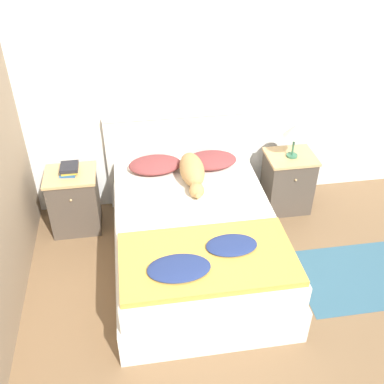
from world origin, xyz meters
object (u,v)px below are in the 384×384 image
(bed, at_px, (195,240))
(table_lamp, at_px, (295,131))
(nightstand_left, at_px, (75,201))
(dog, at_px, (192,171))
(pillow_left, at_px, (155,165))
(pillow_right, at_px, (211,160))
(nightstand_right, at_px, (287,182))
(book_stack, at_px, (69,169))

(bed, distance_m, table_lamp, 1.42)
(nightstand_left, height_order, dog, dog)
(table_lamp, bearing_deg, bed, -147.33)
(pillow_left, xyz_separation_m, pillow_right, (0.54, 0.00, 0.00))
(nightstand_right, xyz_separation_m, book_stack, (-2.14, 0.03, 0.35))
(nightstand_left, height_order, table_lamp, table_lamp)
(bed, bearing_deg, pillow_left, 109.93)
(dog, distance_m, table_lamp, 1.06)
(nightstand_right, relative_size, dog, 0.92)
(book_stack, bearing_deg, nightstand_left, -93.33)
(nightstand_left, relative_size, nightstand_right, 1.00)
(book_stack, bearing_deg, nightstand_right, -0.82)
(pillow_right, bearing_deg, bed, -109.93)
(bed, relative_size, pillow_left, 3.82)
(pillow_right, height_order, dog, dog)
(nightstand_right, distance_m, dog, 1.09)
(nightstand_right, height_order, pillow_left, pillow_left)
(nightstand_left, relative_size, dog, 0.92)
(nightstand_left, xyz_separation_m, table_lamp, (2.14, -0.02, 0.59))
(pillow_right, bearing_deg, nightstand_right, -3.32)
(bed, bearing_deg, dog, 84.02)
(dog, xyz_separation_m, book_stack, (-1.12, 0.22, 0.00))
(nightstand_left, relative_size, book_stack, 2.69)
(nightstand_right, bearing_deg, table_lamp, -90.00)
(nightstand_right, relative_size, table_lamp, 1.79)
(dog, bearing_deg, pillow_right, 47.52)
(pillow_right, relative_size, dog, 0.74)
(nightstand_left, height_order, nightstand_right, same)
(nightstand_right, bearing_deg, book_stack, 179.18)
(dog, bearing_deg, pillow_left, 143.79)
(nightstand_left, bearing_deg, table_lamp, -0.43)
(pillow_left, bearing_deg, nightstand_left, -176.68)
(nightstand_left, distance_m, nightstand_right, 2.14)
(bed, distance_m, pillow_right, 0.87)
(nightstand_left, bearing_deg, nightstand_right, 0.00)
(bed, distance_m, book_stack, 1.35)
(nightstand_right, distance_m, book_stack, 2.17)
(nightstand_right, xyz_separation_m, pillow_left, (-1.34, 0.05, 0.30))
(pillow_left, relative_size, book_stack, 2.18)
(book_stack, bearing_deg, table_lamp, -1.25)
(bed, height_order, pillow_right, pillow_right)
(nightstand_left, xyz_separation_m, book_stack, (0.00, 0.03, 0.35))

